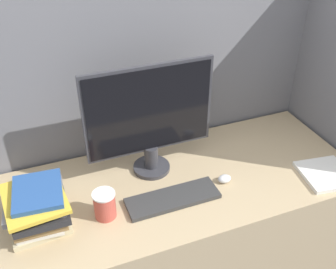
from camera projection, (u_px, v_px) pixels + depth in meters
cubicle_panel_rear at (152, 124)px, 2.09m from camera, size 2.09×0.04×1.64m
cubicle_panel_right at (332, 126)px, 2.08m from camera, size 0.04×0.77×1.64m
desk at (179, 235)px, 2.04m from camera, size 1.69×0.71×0.74m
monitor at (150, 119)px, 1.75m from camera, size 0.59×0.18×0.54m
keyboard at (173, 198)px, 1.72m from camera, size 0.41×0.13×0.02m
mouse at (224, 179)px, 1.82m from camera, size 0.06×0.05×0.03m
coffee_cup at (105, 205)px, 1.61m from camera, size 0.10×0.10×0.12m
book_stack at (38, 207)px, 1.57m from camera, size 0.25×0.31×0.17m
paper_pile at (326, 174)px, 1.86m from camera, size 0.25×0.25×0.02m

